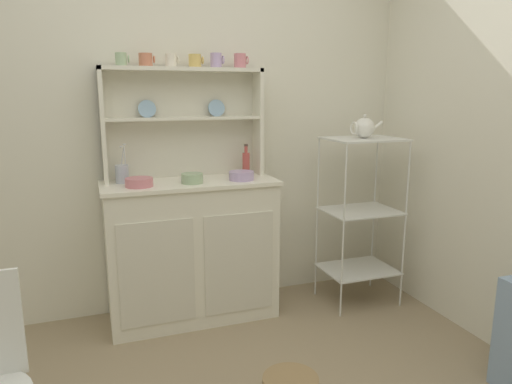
{
  "coord_description": "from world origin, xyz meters",
  "views": [
    {
      "loc": [
        -0.54,
        -1.47,
        1.45
      ],
      "look_at": [
        0.39,
        1.12,
        0.86
      ],
      "focal_mm": 32.86,
      "sensor_mm": 36.0,
      "label": 1
    }
  ],
  "objects": [
    {
      "name": "porcelain_teapot",
      "position": [
        1.19,
        1.22,
        1.22
      ],
      "size": [
        0.23,
        0.14,
        0.16
      ],
      "color": "white",
      "rests_on": "bakers_rack"
    },
    {
      "name": "cup_gold_3",
      "position": [
        0.13,
        1.49,
        1.64
      ],
      "size": [
        0.09,
        0.08,
        0.08
      ],
      "color": "#DBB760",
      "rests_on": "hutch_shelf_unit"
    },
    {
      "name": "bowl_cream_small",
      "position": [
        0.36,
        1.29,
        0.94
      ],
      "size": [
        0.16,
        0.16,
        0.06
      ],
      "primitive_type": "cylinder",
      "color": "#B79ECC",
      "rests_on": "hutch_cabinet"
    },
    {
      "name": "cup_terracotta_1",
      "position": [
        -0.18,
        1.49,
        1.64
      ],
      "size": [
        0.09,
        0.08,
        0.08
      ],
      "color": "#C67556",
      "rests_on": "hutch_shelf_unit"
    },
    {
      "name": "hutch_shelf_unit",
      "position": [
        0.04,
        1.53,
        1.31
      ],
      "size": [
        1.01,
        0.18,
        0.69
      ],
      "color": "silver",
      "rests_on": "hutch_cabinet"
    },
    {
      "name": "bowl_mixing_large",
      "position": [
        -0.27,
        1.29,
        0.93
      ],
      "size": [
        0.16,
        0.16,
        0.05
      ],
      "primitive_type": "cylinder",
      "color": "#D17A84",
      "rests_on": "hutch_cabinet"
    },
    {
      "name": "cup_rose_5",
      "position": [
        0.42,
        1.49,
        1.65
      ],
      "size": [
        0.09,
        0.08,
        0.09
      ],
      "color": "#D17A84",
      "rests_on": "hutch_shelf_unit"
    },
    {
      "name": "wall_back",
      "position": [
        0.0,
        1.62,
        1.25
      ],
      "size": [
        3.84,
        0.05,
        2.5
      ],
      "primitive_type": "cube",
      "color": "silver",
      "rests_on": "ground"
    },
    {
      "name": "hutch_cabinet",
      "position": [
        0.04,
        1.37,
        0.47
      ],
      "size": [
        1.08,
        0.45,
        0.91
      ],
      "color": "silver",
      "rests_on": "ground"
    },
    {
      "name": "cup_sage_0",
      "position": [
        -0.32,
        1.49,
        1.64
      ],
      "size": [
        0.08,
        0.07,
        0.08
      ],
      "color": "#9EB78E",
      "rests_on": "hutch_shelf_unit"
    },
    {
      "name": "cup_lilac_4",
      "position": [
        0.26,
        1.49,
        1.65
      ],
      "size": [
        0.09,
        0.07,
        0.09
      ],
      "color": "#B79ECC",
      "rests_on": "hutch_shelf_unit"
    },
    {
      "name": "bakers_rack",
      "position": [
        1.19,
        1.22,
        0.7
      ],
      "size": [
        0.49,
        0.39,
        1.15
      ],
      "color": "silver",
      "rests_on": "ground"
    },
    {
      "name": "bowl_floral_medium",
      "position": [
        0.04,
        1.29,
        0.94
      ],
      "size": [
        0.13,
        0.13,
        0.06
      ],
      "primitive_type": "cylinder",
      "color": "#9EB78E",
      "rests_on": "hutch_cabinet"
    },
    {
      "name": "cup_cream_2",
      "position": [
        -0.02,
        1.49,
        1.64
      ],
      "size": [
        0.08,
        0.07,
        0.08
      ],
      "color": "silver",
      "rests_on": "hutch_shelf_unit"
    },
    {
      "name": "utensil_jar",
      "position": [
        -0.36,
        1.45,
        0.97
      ],
      "size": [
        0.08,
        0.08,
        0.24
      ],
      "color": "#B2B7C6",
      "rests_on": "hutch_cabinet"
    },
    {
      "name": "jam_bottle",
      "position": [
        0.44,
        1.45,
        0.99
      ],
      "size": [
        0.05,
        0.05,
        0.21
      ],
      "color": "#B74C47",
      "rests_on": "hutch_cabinet"
    }
  ]
}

